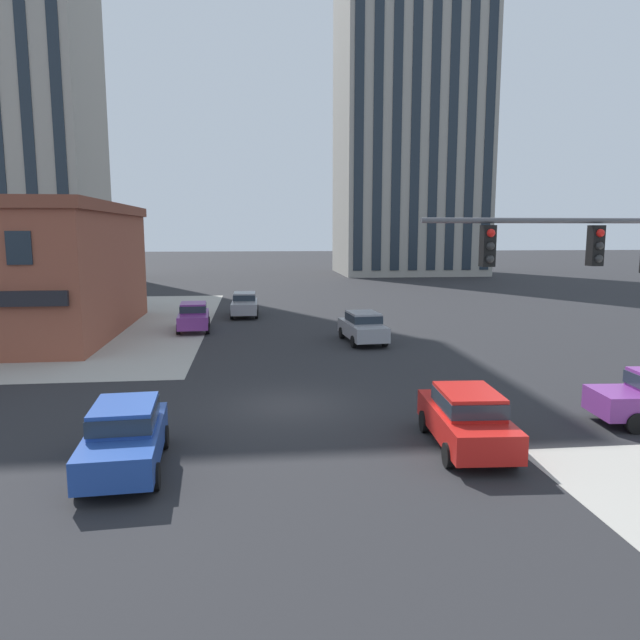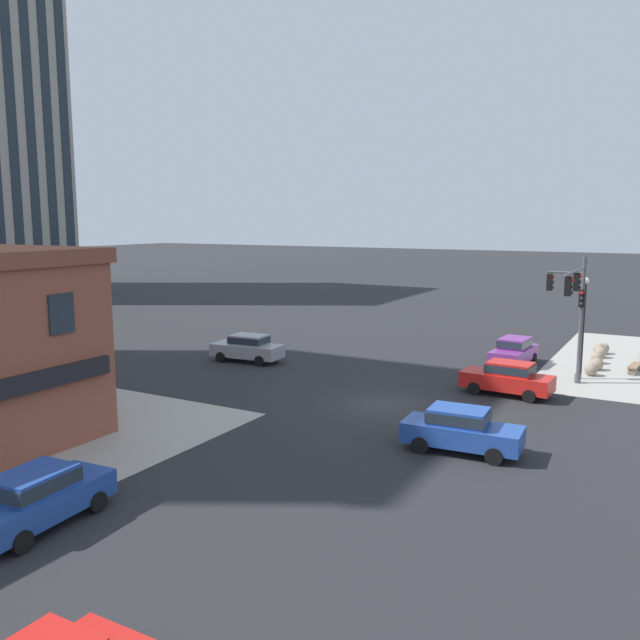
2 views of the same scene
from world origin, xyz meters
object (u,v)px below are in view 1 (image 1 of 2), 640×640
object	(u,v)px
traffic_signal_main	(638,298)
car_main_southbound_near	(245,303)
car_main_northbound_near	(194,315)
car_main_mid	(363,326)
car_cross_westbound	(125,434)
car_main_southbound_far	(467,416)

from	to	relation	value
traffic_signal_main	car_main_southbound_near	bearing A→B (deg)	107.97
car_main_northbound_near	car_main_mid	size ratio (longest dim) A/B	0.99
traffic_signal_main	car_main_southbound_near	distance (m)	30.97
car_main_northbound_near	car_main_mid	bearing A→B (deg)	-28.16
traffic_signal_main	car_cross_westbound	size ratio (longest dim) A/B	1.51
car_main_southbound_far	car_cross_westbound	xyz separation A→B (m)	(-9.08, -0.43, 0.00)
car_main_northbound_near	car_main_mid	distance (m)	10.75
car_main_southbound_near	car_cross_westbound	distance (m)	27.33
traffic_signal_main	car_main_southbound_far	distance (m)	5.29
car_main_northbound_near	car_main_southbound_far	world-z (taller)	same
car_main_southbound_near	traffic_signal_main	bearing A→B (deg)	-72.03
car_main_southbound_far	car_main_mid	size ratio (longest dim) A/B	0.99
car_main_northbound_near	car_main_southbound_near	xyz separation A→B (m)	(3.00, 5.82, 0.00)
car_main_northbound_near	car_main_southbound_near	world-z (taller)	same
car_main_northbound_near	car_cross_westbound	size ratio (longest dim) A/B	1.00
car_cross_westbound	car_main_mid	xyz separation A→B (m)	(9.12, 16.31, 0.00)
car_main_southbound_far	car_cross_westbound	size ratio (longest dim) A/B	1.00
car_main_mid	car_main_southbound_far	bearing A→B (deg)	-90.14
car_cross_westbound	car_main_mid	bearing A→B (deg)	60.80
car_main_northbound_near	car_main_southbound_near	bearing A→B (deg)	62.78
car_main_southbound_far	car_main_mid	distance (m)	15.88
car_main_southbound_far	car_main_mid	xyz separation A→B (m)	(0.04, 15.88, 0.00)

